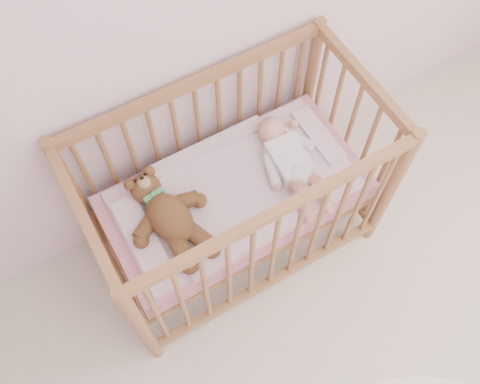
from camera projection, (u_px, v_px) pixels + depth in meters
crib at (235, 196)px, 2.54m from camera, size 1.36×0.76×1.00m
mattress at (235, 197)px, 2.56m from camera, size 1.22×0.62×0.13m
blanket at (235, 190)px, 2.49m from camera, size 1.10×0.58×0.06m
baby at (289, 159)px, 2.48m from camera, size 0.33×0.62×0.14m
teddy_bear at (170, 218)px, 2.33m from camera, size 0.48×0.62×0.16m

